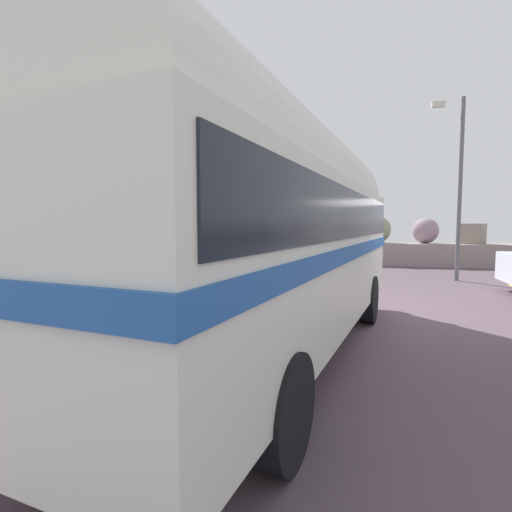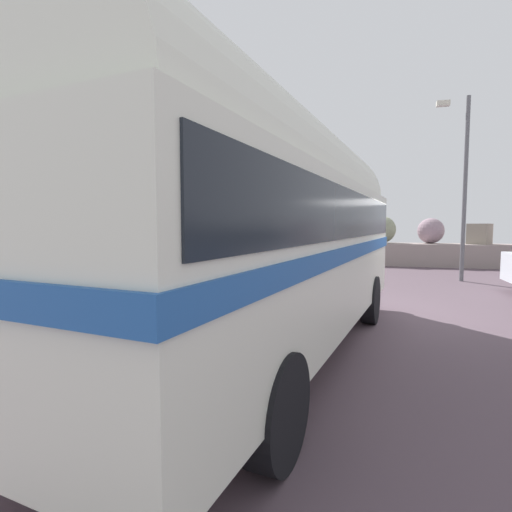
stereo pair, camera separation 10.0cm
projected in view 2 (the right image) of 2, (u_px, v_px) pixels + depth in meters
ground at (391, 317)px, 8.58m from camera, size 32.00×26.00×0.02m
breakwater at (374, 249)px, 19.92m from camera, size 31.36×1.89×2.46m
vintage_coach at (272, 222)px, 5.90m from camera, size 3.72×8.85×3.70m
lamp_post at (462, 179)px, 13.72m from camera, size 1.03×0.55×6.43m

